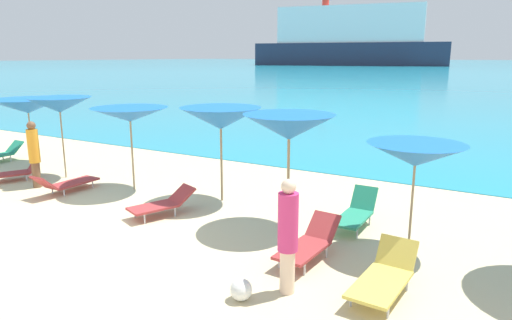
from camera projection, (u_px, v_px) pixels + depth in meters
name	position (u px, v px, depth m)	size (l,w,h in m)	color
ground_plane	(285.00, 154.00, 17.54)	(50.00, 100.00, 0.30)	beige
ocean_water	(509.00, 64.00, 200.69)	(650.00, 440.00, 0.02)	teal
umbrella_2	(28.00, 106.00, 14.78)	(2.27, 2.27, 2.17)	#9E7F59
umbrella_3	(59.00, 105.00, 13.15)	(1.92, 1.92, 2.37)	#9E7F59
umbrella_4	(130.00, 115.00, 11.98)	(2.17, 2.17, 2.21)	#9E7F59
umbrella_5	(221.00, 118.00, 11.00)	(2.07, 2.07, 2.32)	#9E7F59
umbrella_6	(289.00, 127.00, 9.29)	(2.02, 2.02, 2.37)	#9E7F59
umbrella_7	(416.00, 155.00, 8.16)	(1.78, 1.78, 2.01)	#9E7F59
lounge_chair_1	(384.00, 276.00, 6.89)	(0.72, 1.60, 0.68)	#D8BF4C
lounge_chair_2	(66.00, 183.00, 12.05)	(0.57, 1.74, 0.61)	#A53333
lounge_chair_3	(1.00, 153.00, 15.59)	(0.57, 1.52, 0.62)	#268C66
lounge_chair_4	(17.00, 171.00, 13.27)	(1.08, 1.41, 0.62)	#A53333
lounge_chair_6	(309.00, 242.00, 8.10)	(0.66, 1.63, 0.65)	#A53333
lounge_chair_7	(163.00, 203.00, 10.32)	(1.07, 1.60, 0.58)	#A53333
lounge_chair_8	(356.00, 212.00, 9.61)	(0.55, 1.52, 0.73)	#268C66
beachgoer_0	(288.00, 233.00, 6.80)	(0.31, 0.31, 1.78)	beige
beachgoer_1	(34.00, 152.00, 12.39)	(0.29, 0.29, 1.82)	brown
beach_ball	(241.00, 290.00, 6.75)	(0.33, 0.33, 0.33)	white
cruise_ship	(348.00, 39.00, 166.59)	(69.72, 18.63, 24.13)	#262D47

